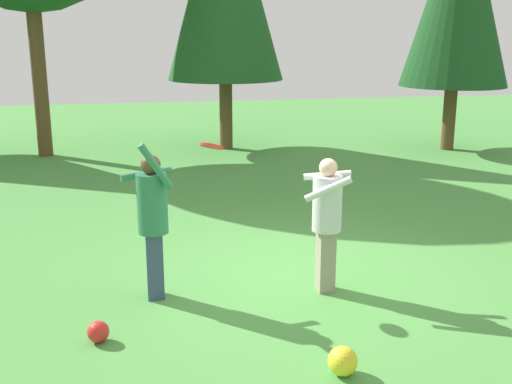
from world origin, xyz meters
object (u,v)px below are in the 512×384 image
person_thrower (153,214)px  ball_yellow (343,361)px  ball_red (98,332)px  frisbee (212,146)px  person_catcher (327,214)px

person_thrower → ball_yellow: 2.70m
ball_yellow → ball_red: (-2.17, 1.06, -0.03)m
person_thrower → ball_red: size_ratio=8.50×
person_thrower → ball_red: bearing=-135.4°
ball_yellow → frisbee: bearing=111.4°
person_catcher → person_thrower: bearing=10.2°
person_thrower → frisbee: 1.01m
person_catcher → ball_red: person_catcher is taller
person_thrower → ball_yellow: person_thrower is taller
frisbee → person_thrower: bearing=-166.6°
frisbee → ball_yellow: bearing=-68.6°
person_thrower → person_catcher: (1.97, -0.20, -0.06)m
person_thrower → frisbee: (0.70, 0.17, 0.72)m
frisbee → ball_red: (-1.31, -1.14, -1.61)m
ball_yellow → person_catcher: bearing=77.2°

